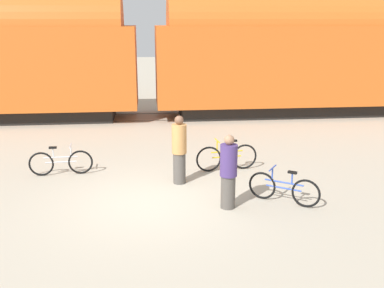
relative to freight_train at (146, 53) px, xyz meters
The scene contains 9 objects.
ground_plane 9.57m from the freight_train, 90.00° to the right, with size 80.00×80.00×0.00m, color #B2A893.
freight_train is the anchor object (origin of this frame).
rail_near 2.77m from the freight_train, 90.00° to the right, with size 64.34×0.07×0.01m, color #4C4238.
rail_far 2.77m from the freight_train, 90.00° to the left, with size 64.34×0.07×0.01m, color #4C4238.
bicycle_blue 10.28m from the freight_train, 72.51° to the right, with size 1.41×0.98×0.81m.
bicycle_silver 7.82m from the freight_train, 108.31° to the right, with size 1.67×0.46×0.81m.
bicycle_yellow 7.82m from the freight_train, 73.46° to the right, with size 1.73×0.46×0.88m.
person_in_purple 10.00m from the freight_train, 79.99° to the right, with size 0.38×0.38×1.67m.
person_in_tan 8.26m from the freight_train, 84.60° to the right, with size 0.37×0.37×1.75m.
Camera 1 is at (-0.01, -9.59, 4.06)m, focal length 42.00 mm.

